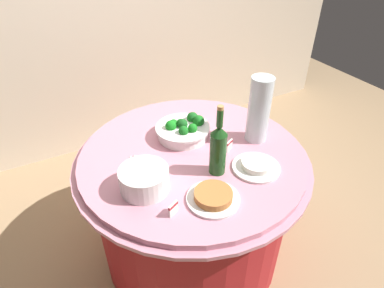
{
  "coord_description": "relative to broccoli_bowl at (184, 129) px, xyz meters",
  "views": [
    {
      "loc": [
        -0.59,
        -1.12,
        1.7
      ],
      "look_at": [
        0.0,
        0.0,
        0.79
      ],
      "focal_mm": 30.44,
      "sensor_mm": 36.0,
      "label": 1
    }
  ],
  "objects": [
    {
      "name": "serving_tongs",
      "position": [
        -0.32,
        -0.11,
        -0.04
      ],
      "size": [
        0.1,
        0.16,
        0.01
      ],
      "color": "silver",
      "rests_on": "buffet_table"
    },
    {
      "name": "label_placard_front",
      "position": [
        0.14,
        -0.21,
        -0.01
      ],
      "size": [
        0.05,
        0.03,
        0.05
      ],
      "color": "white",
      "rests_on": "buffet_table"
    },
    {
      "name": "label_placard_mid",
      "position": [
        -0.28,
        -0.46,
        -0.01
      ],
      "size": [
        0.05,
        0.03,
        0.05
      ],
      "color": "white",
      "rests_on": "buffet_table"
    },
    {
      "name": "wine_bottle",
      "position": [
        0.01,
        -0.32,
        0.09
      ],
      "size": [
        0.07,
        0.07,
        0.34
      ],
      "color": "#184317",
      "rests_on": "buffet_table"
    },
    {
      "name": "ground_plane",
      "position": [
        -0.03,
        -0.14,
        -0.78
      ],
      "size": [
        6.0,
        6.0,
        0.0
      ],
      "primitive_type": "plane",
      "color": "#9E7F5B"
    },
    {
      "name": "food_plate_peanuts",
      "position": [
        -0.1,
        -0.47,
        -0.02
      ],
      "size": [
        0.22,
        0.22,
        0.04
      ],
      "color": "white",
      "rests_on": "buffet_table"
    },
    {
      "name": "buffet_table",
      "position": [
        -0.03,
        -0.14,
        -0.41
      ],
      "size": [
        1.16,
        1.16,
        0.74
      ],
      "color": "maroon",
      "rests_on": "ground_plane"
    },
    {
      "name": "decorative_fruit_vase",
      "position": [
        0.32,
        -0.19,
        0.11
      ],
      "size": [
        0.11,
        0.11,
        0.34
      ],
      "color": "silver",
      "rests_on": "buffet_table"
    },
    {
      "name": "plate_stack",
      "position": [
        -0.32,
        -0.28,
        0.01
      ],
      "size": [
        0.21,
        0.21,
        0.1
      ],
      "color": "white",
      "rests_on": "buffet_table"
    },
    {
      "name": "food_plate_rice",
      "position": [
        0.17,
        -0.39,
        -0.03
      ],
      "size": [
        0.22,
        0.22,
        0.04
      ],
      "color": "white",
      "rests_on": "buffet_table"
    },
    {
      "name": "broccoli_bowl",
      "position": [
        0.0,
        0.0,
        0.0
      ],
      "size": [
        0.28,
        0.28,
        0.11
      ],
      "color": "white",
      "rests_on": "buffet_table"
    }
  ]
}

